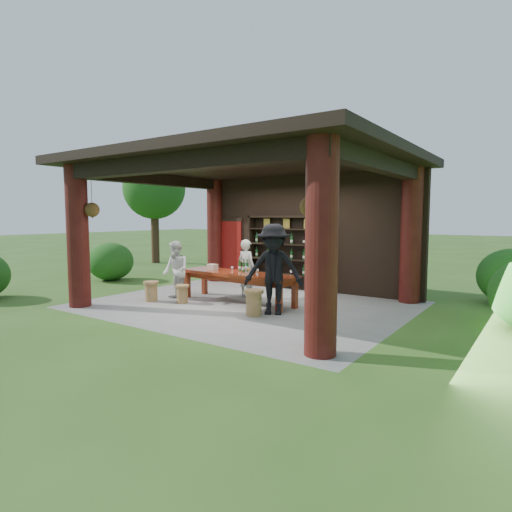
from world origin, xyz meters
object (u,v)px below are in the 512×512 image
Objects in this scene: stool_near_left at (182,293)px; napkin_basket at (212,267)px; guest_woman at (176,271)px; wine_shelf at (285,252)px; host at (247,268)px; stool_far_left at (151,291)px; tasting_table at (238,277)px; stool_near_right at (254,302)px; guest_man at (273,269)px.

napkin_basket is (0.18, 0.93, 0.58)m from stool_near_left.
guest_woman reaches higher than stool_near_left.
host is (-0.19, -1.68, -0.32)m from wine_shelf.
stool_far_left is at bearing -110.26° from guest_woman.
wine_shelf is at bearing 69.72° from napkin_basket.
tasting_table is 5.83× the size of stool_near_right.
stool_near_right is 0.28× the size of guest_man.
host is (-1.38, 1.63, 0.47)m from stool_near_right.
guest_woman reaches higher than stool_near_right.
guest_man is at bearing -63.66° from wine_shelf.
tasting_table is (0.04, -2.37, -0.45)m from wine_shelf.
stool_near_left is at bearing -101.13° from napkin_basket.
stool_near_left is at bearing 19.28° from stool_far_left.
wine_shelf reaches higher than stool_far_left.
stool_near_right is 0.37× the size of host.
stool_near_left is 0.69m from guest_woman.
host reaches higher than napkin_basket.
guest_man is at bearing 52.85° from stool_near_right.
stool_far_left is at bearing 165.69° from guest_man.
stool_near_right is 0.82m from guest_man.
tasting_table is 1.65× the size of guest_man.
stool_near_left is 2.22m from stool_near_right.
tasting_table is 6.46× the size of stool_far_left.
guest_man is (2.90, 0.07, 0.23)m from guest_woman.
tasting_table is at bearing -88.93° from wine_shelf.
guest_man is at bearing 9.46° from stool_far_left.
wine_shelf is 0.75× the size of tasting_table.
napkin_basket is at bearing 50.78° from stool_far_left.
stool_far_left is (-1.87, -1.12, -0.36)m from tasting_table.
stool_near_left is 0.23× the size of guest_man.
guest_man is (0.27, 0.36, 0.69)m from stool_near_right.
host is at bearing 66.16° from guest_woman.
guest_woman is at bearing -115.50° from wine_shelf.
tasting_table is at bearing 116.34° from host.
stool_near_left is 1.11m from napkin_basket.
stool_near_right is (1.14, -0.93, -0.34)m from tasting_table.
guest_man is at bearing 150.18° from host.
stool_near_right is at bearing -150.91° from guest_man.
host is at bearing 47.90° from stool_far_left.
stool_far_left is at bearing -176.37° from stool_near_right.
guest_man reaches higher than napkin_basket.
stool_near_right is at bearing -26.57° from napkin_basket.
stool_far_left is at bearing -160.72° from stool_near_left.
guest_man is 2.40m from napkin_basket.
stool_far_left is 0.26× the size of guest_man.
stool_near_right is 2.33m from napkin_basket.
wine_shelf is 1.72m from host.
tasting_table is at bearing 30.96° from stool_far_left.
wine_shelf reaches higher than guest_man.
stool_near_right is at bearing 12.99° from guest_woman.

